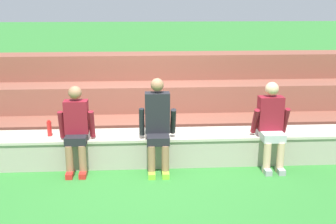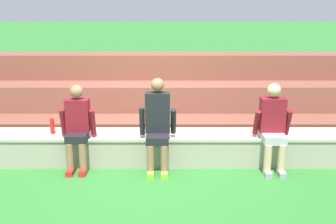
% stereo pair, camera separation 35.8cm
% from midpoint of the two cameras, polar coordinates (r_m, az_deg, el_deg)
% --- Properties ---
extents(ground_plane, '(80.00, 80.00, 0.00)m').
position_cam_midpoint_polar(ground_plane, '(6.34, -1.25, -7.85)').
color(ground_plane, '#2D752D').
extents(stone_seating_wall, '(9.49, 0.62, 0.47)m').
position_cam_midpoint_polar(stone_seating_wall, '(6.51, -1.21, -4.81)').
color(stone_seating_wall, '#A8A08E').
rests_on(stone_seating_wall, ground).
extents(brick_bleachers, '(11.72, 1.98, 1.44)m').
position_cam_midpoint_polar(brick_bleachers, '(7.99, -1.02, 1.38)').
color(brick_bleachers, brown).
rests_on(brick_bleachers, ground).
extents(person_far_left, '(0.52, 0.51, 1.28)m').
position_cam_midpoint_polar(person_far_left, '(6.22, -10.96, -1.95)').
color(person_far_left, '#996B4C').
rests_on(person_far_left, ground).
extents(person_left_of_center, '(0.54, 0.56, 1.39)m').
position_cam_midpoint_polar(person_left_of_center, '(6.07, 0.08, -1.64)').
color(person_left_of_center, '#996B4C').
rests_on(person_left_of_center, ground).
extents(person_center, '(0.55, 0.55, 1.31)m').
position_cam_midpoint_polar(person_center, '(6.32, 15.72, -1.83)').
color(person_center, '#DBAD89').
rests_on(person_center, ground).
extents(water_bottle_near_left, '(0.07, 0.07, 0.25)m').
position_cam_midpoint_polar(water_bottle_near_left, '(6.59, -14.36, -1.95)').
color(water_bottle_near_left, red).
rests_on(water_bottle_near_left, stone_seating_wall).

